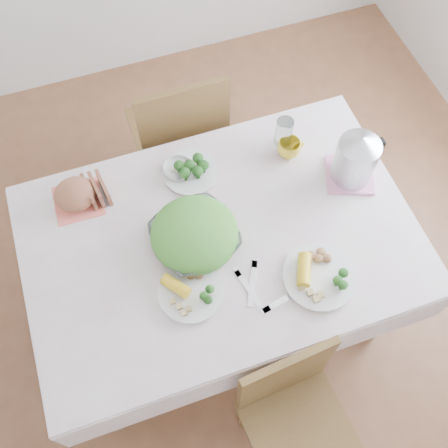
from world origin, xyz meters
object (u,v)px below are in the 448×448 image
object	(u,v)px
chair_far	(177,131)
dinner_plate_right	(319,277)
salad_bowl	(195,237)
dinner_plate_left	(191,292)
electric_kettle	(356,158)
dining_table	(221,276)
chair_near	(301,428)
yellow_mug	(289,148)

from	to	relation	value
chair_far	dinner_plate_right	bearing A→B (deg)	102.98
chair_far	salad_bowl	bearing A→B (deg)	80.02
dinner_plate_left	electric_kettle	bearing A→B (deg)	19.70
dining_table	electric_kettle	distance (m)	0.78
dinner_plate_right	salad_bowl	bearing A→B (deg)	142.63
dinner_plate_left	dinner_plate_right	size ratio (longest dim) A/B	0.89
dining_table	chair_far	world-z (taller)	chair_far
chair_far	dinner_plate_right	xyz separation A→B (m)	(0.25, -1.07, 0.31)
chair_far	dinner_plate_right	world-z (taller)	chair_far
chair_near	chair_far	size ratio (longest dim) A/B	0.88
chair_far	salad_bowl	distance (m)	0.85
dining_table	dinner_plate_left	world-z (taller)	dinner_plate_left
dining_table	dinner_plate_right	distance (m)	0.56
salad_bowl	dinner_plate_right	world-z (taller)	salad_bowl
dinner_plate_right	electric_kettle	world-z (taller)	electric_kettle
chair_far	salad_bowl	world-z (taller)	chair_far
salad_bowl	yellow_mug	distance (m)	0.56
dinner_plate_right	chair_near	bearing A→B (deg)	-116.44
chair_near	dinner_plate_left	size ratio (longest dim) A/B	3.49
chair_near	yellow_mug	distance (m)	1.10
dinner_plate_right	electric_kettle	bearing A→B (deg)	50.75
yellow_mug	electric_kettle	distance (m)	0.28
salad_bowl	yellow_mug	xyz separation A→B (m)	(0.49, 0.27, 0.00)
dining_table	chair_near	xyz separation A→B (m)	(0.07, -0.71, 0.09)
yellow_mug	electric_kettle	xyz separation A→B (m)	(0.19, -0.19, 0.08)
dining_table	chair_far	xyz separation A→B (m)	(0.04, 0.79, 0.09)
salad_bowl	dinner_plate_left	size ratio (longest dim) A/B	1.29
dinner_plate_right	yellow_mug	size ratio (longest dim) A/B	2.78
dining_table	electric_kettle	size ratio (longest dim) A/B	6.00
dining_table	chair_far	bearing A→B (deg)	87.44
yellow_mug	dinner_plate_left	bearing A→B (deg)	-141.20
salad_bowl	dinner_plate_left	bearing A→B (deg)	-112.19
dining_table	electric_kettle	bearing A→B (deg)	9.01
electric_kettle	salad_bowl	bearing A→B (deg)	-151.95
dinner_plate_right	dining_table	bearing A→B (deg)	135.52
dinner_plate_right	yellow_mug	distance (m)	0.57
dining_table	dinner_plate_right	world-z (taller)	dinner_plate_right
dinner_plate_left	salad_bowl	bearing A→B (deg)	67.81
chair_near	salad_bowl	size ratio (longest dim) A/B	2.71
chair_near	electric_kettle	bearing A→B (deg)	52.74
yellow_mug	electric_kettle	bearing A→B (deg)	-43.79
chair_far	yellow_mug	distance (m)	0.71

